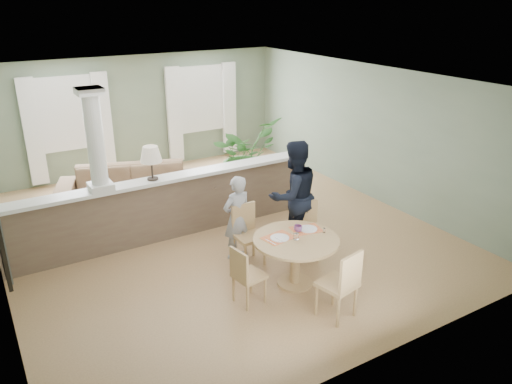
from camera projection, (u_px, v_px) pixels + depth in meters
ground at (217, 230)px, 9.00m from camera, size 8.00×8.00×0.00m
room_shell at (196, 125)px, 8.82m from camera, size 7.02×8.02×2.71m
pony_wall at (158, 201)px, 8.43m from camera, size 5.32×0.38×2.70m
sofa at (131, 188)px, 9.83m from camera, size 2.98×1.94×0.81m
houseplant at (246, 155)px, 10.57m from camera, size 1.81×1.72×1.58m
dining_table at (296, 248)px, 7.12m from camera, size 1.23×1.23×0.84m
chair_far_boy at (247, 231)px, 7.79m from camera, size 0.43×0.43×0.94m
chair_far_man at (306, 227)px, 7.97m from camera, size 0.56×0.56×0.92m
chair_near at (342, 282)px, 6.37m from camera, size 0.53×0.53×0.98m
chair_side at (245, 274)px, 6.70m from camera, size 0.44×0.44×0.85m
child_person at (237, 218)px, 7.83m from camera, size 0.54×0.39×1.39m
man_person at (293, 196)px, 8.08m from camera, size 0.91×0.71×1.85m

